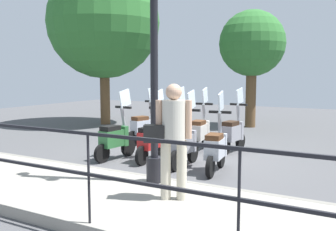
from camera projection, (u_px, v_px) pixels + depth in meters
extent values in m
plane|color=#4C4C4F|center=(183.00, 157.00, 8.43)|extent=(28.00, 28.00, 0.00)
cube|color=gray|center=(88.00, 193.00, 5.64)|extent=(2.20, 20.00, 0.15)
cube|color=gray|center=(128.00, 177.00, 6.55)|extent=(0.10, 20.00, 0.15)
cube|color=black|center=(32.00, 128.00, 4.65)|extent=(0.04, 16.00, 0.04)
cube|color=black|center=(34.00, 165.00, 4.70)|extent=(0.04, 16.00, 0.04)
cylinder|color=black|center=(239.00, 205.00, 3.42)|extent=(0.03, 0.03, 1.05)
cylinder|color=black|center=(89.00, 179.00, 4.28)|extent=(0.03, 0.03, 1.05)
cylinder|color=black|center=(155.00, 169.00, 5.98)|extent=(0.26, 0.26, 0.40)
cylinder|color=black|center=(154.00, 46.00, 5.76)|extent=(0.12, 0.12, 4.30)
cylinder|color=beige|center=(182.00, 170.00, 5.12)|extent=(0.14, 0.14, 0.82)
cylinder|color=beige|center=(166.00, 170.00, 5.13)|extent=(0.14, 0.14, 0.82)
cylinder|color=beige|center=(174.00, 120.00, 5.05)|extent=(0.42, 0.42, 0.55)
sphere|color=tan|center=(174.00, 92.00, 5.01)|extent=(0.22, 0.22, 0.22)
cylinder|color=tan|center=(189.00, 119.00, 5.03)|extent=(0.09, 0.09, 0.52)
cylinder|color=tan|center=(159.00, 119.00, 5.06)|extent=(0.09, 0.09, 0.52)
cube|color=black|center=(154.00, 134.00, 5.04)|extent=(0.24, 0.31, 0.24)
cylinder|color=brown|center=(105.00, 95.00, 13.89)|extent=(0.36, 0.36, 2.21)
sphere|color=#2D6B2D|center=(104.00, 22.00, 13.60)|extent=(4.07, 4.07, 4.07)
cylinder|color=brown|center=(251.00, 98.00, 13.12)|extent=(0.36, 0.36, 2.07)
sphere|color=#2D6B2D|center=(252.00, 43.00, 12.91)|extent=(2.28, 2.28, 2.28)
cylinder|color=black|center=(221.00, 157.00, 7.51)|extent=(0.41, 0.13, 0.40)
cylinder|color=black|center=(210.00, 167.00, 6.74)|extent=(0.41, 0.13, 0.40)
cube|color=#B7BCC6|center=(215.00, 148.00, 7.02)|extent=(0.63, 0.36, 0.36)
cube|color=#B7BCC6|center=(219.00, 145.00, 7.28)|extent=(0.16, 0.31, 0.44)
cube|color=#4C2D19|center=(214.00, 137.00, 6.93)|extent=(0.43, 0.31, 0.10)
cylinder|color=gray|center=(220.00, 126.00, 7.30)|extent=(0.19, 0.09, 0.55)
cube|color=black|center=(220.00, 112.00, 7.27)|extent=(0.12, 0.44, 0.05)
cube|color=silver|center=(221.00, 102.00, 7.30)|extent=(0.39, 0.08, 0.42)
cylinder|color=black|center=(193.00, 153.00, 7.93)|extent=(0.40, 0.09, 0.40)
cylinder|color=black|center=(175.00, 161.00, 7.20)|extent=(0.40, 0.09, 0.40)
cube|color=gray|center=(183.00, 144.00, 7.46)|extent=(0.60, 0.29, 0.36)
cube|color=gray|center=(189.00, 141.00, 7.71)|extent=(0.13, 0.30, 0.44)
cube|color=black|center=(181.00, 133.00, 7.37)|extent=(0.40, 0.27, 0.10)
cylinder|color=gray|center=(190.00, 123.00, 7.73)|extent=(0.18, 0.07, 0.55)
cube|color=black|center=(190.00, 110.00, 7.70)|extent=(0.07, 0.44, 0.05)
cube|color=silver|center=(191.00, 100.00, 7.73)|extent=(0.39, 0.04, 0.42)
cylinder|color=black|center=(162.00, 149.00, 8.38)|extent=(0.40, 0.08, 0.40)
cylinder|color=black|center=(142.00, 156.00, 7.66)|extent=(0.40, 0.08, 0.40)
cube|color=#B21E1E|center=(150.00, 140.00, 7.92)|extent=(0.60, 0.28, 0.36)
cube|color=#B21E1E|center=(157.00, 137.00, 8.17)|extent=(0.12, 0.30, 0.44)
cube|color=black|center=(148.00, 130.00, 7.83)|extent=(0.40, 0.26, 0.10)
cylinder|color=gray|center=(158.00, 120.00, 8.18)|extent=(0.18, 0.07, 0.55)
cube|color=black|center=(158.00, 108.00, 8.15)|extent=(0.06, 0.44, 0.05)
cube|color=silver|center=(160.00, 99.00, 8.18)|extent=(0.39, 0.03, 0.42)
cylinder|color=black|center=(128.00, 147.00, 8.55)|extent=(0.41, 0.13, 0.40)
cylinder|color=black|center=(102.00, 154.00, 7.87)|extent=(0.41, 0.13, 0.40)
cube|color=#2D6B38|center=(113.00, 138.00, 8.11)|extent=(0.63, 0.35, 0.36)
cube|color=#2D6B38|center=(122.00, 136.00, 8.34)|extent=(0.15, 0.31, 0.44)
cube|color=black|center=(110.00, 128.00, 8.03)|extent=(0.43, 0.30, 0.10)
cylinder|color=gray|center=(123.00, 120.00, 8.35)|extent=(0.19, 0.09, 0.55)
cube|color=black|center=(123.00, 107.00, 8.32)|extent=(0.11, 0.44, 0.05)
cube|color=silver|center=(125.00, 98.00, 8.35)|extent=(0.39, 0.07, 0.42)
cylinder|color=black|center=(240.00, 141.00, 9.30)|extent=(0.41, 0.12, 0.40)
cylinder|color=black|center=(225.00, 147.00, 8.63)|extent=(0.41, 0.12, 0.40)
cube|color=gray|center=(232.00, 133.00, 8.87)|extent=(0.63, 0.35, 0.36)
cube|color=gray|center=(237.00, 130.00, 9.10)|extent=(0.15, 0.31, 0.44)
cube|color=black|center=(231.00, 123.00, 8.78)|extent=(0.43, 0.30, 0.10)
cylinder|color=gray|center=(238.00, 116.00, 9.11)|extent=(0.19, 0.09, 0.55)
cube|color=black|center=(239.00, 104.00, 9.08)|extent=(0.11, 0.44, 0.05)
cube|color=silver|center=(240.00, 96.00, 9.11)|extent=(0.39, 0.07, 0.42)
cylinder|color=black|center=(206.00, 140.00, 9.51)|extent=(0.41, 0.11, 0.40)
cylinder|color=black|center=(194.00, 146.00, 8.76)|extent=(0.41, 0.11, 0.40)
cube|color=beige|center=(199.00, 132.00, 9.02)|extent=(0.62, 0.33, 0.36)
cube|color=beige|center=(203.00, 129.00, 9.28)|extent=(0.14, 0.31, 0.44)
cube|color=#4C2D19|center=(198.00, 123.00, 8.93)|extent=(0.42, 0.29, 0.10)
cylinder|color=gray|center=(204.00, 115.00, 9.30)|extent=(0.19, 0.08, 0.55)
cube|color=black|center=(204.00, 104.00, 9.27)|extent=(0.09, 0.44, 0.05)
cube|color=silver|center=(205.00, 96.00, 9.30)|extent=(0.39, 0.06, 0.42)
cylinder|color=black|center=(183.00, 137.00, 9.97)|extent=(0.40, 0.08, 0.40)
cylinder|color=black|center=(168.00, 142.00, 9.24)|extent=(0.40, 0.08, 0.40)
cube|color=navy|center=(174.00, 129.00, 9.50)|extent=(0.60, 0.28, 0.36)
cube|color=navy|center=(179.00, 127.00, 9.75)|extent=(0.12, 0.30, 0.44)
cube|color=#4C2D19|center=(173.00, 120.00, 9.41)|extent=(0.40, 0.26, 0.10)
cylinder|color=gray|center=(180.00, 113.00, 9.76)|extent=(0.18, 0.07, 0.55)
cube|color=black|center=(180.00, 102.00, 9.73)|extent=(0.06, 0.44, 0.05)
cube|color=silver|center=(182.00, 95.00, 9.76)|extent=(0.39, 0.03, 0.42)
cylinder|color=black|center=(155.00, 135.00, 10.27)|extent=(0.41, 0.17, 0.40)
cylinder|color=black|center=(133.00, 139.00, 9.67)|extent=(0.41, 0.17, 0.40)
cube|color=#B7BCC6|center=(142.00, 127.00, 9.88)|extent=(0.65, 0.42, 0.36)
cube|color=#B7BCC6|center=(150.00, 125.00, 10.09)|extent=(0.19, 0.32, 0.44)
cube|color=#4C2D19|center=(140.00, 118.00, 9.80)|extent=(0.45, 0.35, 0.10)
cylinder|color=gray|center=(151.00, 112.00, 10.09)|extent=(0.19, 0.11, 0.55)
cube|color=black|center=(151.00, 101.00, 10.06)|extent=(0.16, 0.44, 0.05)
cube|color=silver|center=(153.00, 94.00, 10.08)|extent=(0.38, 0.12, 0.42)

